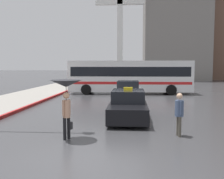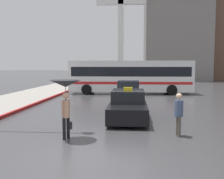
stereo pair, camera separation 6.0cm
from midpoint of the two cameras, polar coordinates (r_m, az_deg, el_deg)
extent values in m
plane|color=#38383A|center=(7.70, -6.98, -15.04)|extent=(300.00, 300.00, 0.00)
cube|color=black|center=(13.03, 3.37, -4.33)|extent=(1.80, 4.55, 0.69)
cube|color=black|center=(13.17, 3.40, -1.41)|extent=(1.58, 2.05, 0.59)
cylinder|color=black|center=(11.70, 7.47, -6.50)|extent=(0.20, 0.60, 0.60)
cylinder|color=black|center=(11.73, -0.96, -6.42)|extent=(0.20, 0.60, 0.60)
cylinder|color=black|center=(14.47, 6.85, -4.24)|extent=(0.20, 0.60, 0.60)
cylinder|color=black|center=(14.49, 0.06, -4.19)|extent=(0.20, 0.60, 0.60)
cube|color=yellow|center=(12.90, 3.39, 0.13)|extent=(0.44, 0.16, 0.16)
cube|color=#B7B2AD|center=(19.71, 3.39, -1.06)|extent=(1.80, 4.67, 0.71)
cube|color=black|center=(19.89, 3.42, 0.95)|extent=(1.58, 2.10, 0.64)
cylinder|color=black|center=(18.31, 6.00, -2.26)|extent=(0.20, 0.60, 0.60)
cylinder|color=black|center=(18.34, 0.65, -2.22)|extent=(0.20, 0.60, 0.60)
cylinder|color=black|center=(21.18, 5.76, -1.25)|extent=(0.20, 0.60, 0.60)
cylinder|color=black|center=(21.21, 1.14, -1.22)|extent=(0.20, 0.60, 0.60)
cube|color=silver|center=(25.06, 3.84, 2.96)|extent=(11.53, 2.67, 2.87)
cube|color=black|center=(25.05, 3.85, 3.95)|extent=(10.96, 2.68, 0.88)
cube|color=red|center=(25.09, 3.83, 1.59)|extent=(11.19, 2.69, 0.24)
cylinder|color=black|center=(24.25, -5.71, -0.01)|extent=(0.96, 0.29, 0.96)
cylinder|color=black|center=(26.61, -4.89, 0.45)|extent=(0.96, 0.29, 0.96)
cylinder|color=black|center=(24.26, 12.70, -0.11)|extent=(0.96, 0.29, 0.96)
cylinder|color=black|center=(26.63, 11.87, 0.37)|extent=(0.96, 0.29, 0.96)
cylinder|color=black|center=(9.63, -10.44, -8.46)|extent=(0.16, 0.16, 0.80)
cylinder|color=black|center=(9.79, -9.59, -8.22)|extent=(0.16, 0.16, 0.80)
cylinder|color=tan|center=(9.57, -10.08, -4.15)|extent=(0.37, 0.37, 0.64)
sphere|color=tan|center=(9.50, -10.12, -1.26)|extent=(0.23, 0.23, 0.23)
cylinder|color=tan|center=(9.43, -10.78, -4.00)|extent=(0.09, 0.09, 0.54)
cylinder|color=tan|center=(9.70, -9.40, -3.73)|extent=(0.09, 0.09, 0.54)
cone|color=#232328|center=(9.47, -10.16, 1.29)|extent=(1.13, 1.13, 0.25)
cylinder|color=black|center=(9.50, -10.13, -0.79)|extent=(0.02, 0.02, 0.69)
cube|color=#262628|center=(9.93, -9.26, -7.79)|extent=(0.17, 0.21, 0.28)
cylinder|color=#4C473D|center=(10.39, 14.01, -7.63)|extent=(0.13, 0.13, 0.76)
cylinder|color=#4C473D|center=(10.19, 14.36, -7.90)|extent=(0.13, 0.13, 0.76)
cylinder|color=#3D4C6B|center=(10.16, 14.27, -4.00)|extent=(0.36, 0.36, 0.60)
sphere|color=#DBAD89|center=(10.10, 14.33, -1.41)|extent=(0.22, 0.22, 0.22)
cylinder|color=#3D4C6B|center=(10.35, 13.95, -3.58)|extent=(0.08, 0.08, 0.51)
cylinder|color=#3D4C6B|center=(9.96, 14.61, -3.93)|extent=(0.08, 0.08, 0.51)
cube|color=white|center=(44.90, 1.70, 13.51)|extent=(0.90, 0.90, 18.35)
cube|color=white|center=(45.66, 1.71, 18.53)|extent=(8.07, 0.90, 0.90)
camera|label=1|loc=(0.03, -90.12, -0.01)|focal=42.00mm
camera|label=2|loc=(0.03, 89.88, 0.01)|focal=42.00mm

